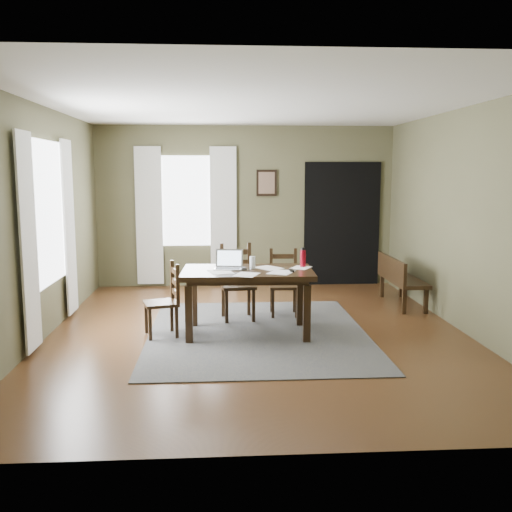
{
  "coord_description": "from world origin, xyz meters",
  "views": [
    {
      "loc": [
        -0.45,
        -6.66,
        1.93
      ],
      "look_at": [
        0.0,
        0.3,
        0.9
      ],
      "focal_mm": 40.0,
      "sensor_mm": 36.0,
      "label": 1
    }
  ],
  "objects": [
    {
      "name": "rug",
      "position": [
        0.0,
        0.0,
        0.01
      ],
      "size": [
        2.6,
        3.2,
        0.01
      ],
      "color": "#404040",
      "rests_on": "ground"
    },
    {
      "name": "tv_remote",
      "position": [
        0.39,
        -0.15,
        0.79
      ],
      "size": [
        0.05,
        0.17,
        0.02
      ],
      "primitive_type": "cube",
      "rotation": [
        0.0,
        0.0,
        -0.02
      ],
      "color": "black",
      "rests_on": "dining_table"
    },
    {
      "name": "curtain_left_near",
      "position": [
        -2.44,
        -0.62,
        1.2
      ],
      "size": [
        0.03,
        0.48,
        2.3
      ],
      "color": "silver",
      "rests_on": "ground"
    },
    {
      "name": "paper_d",
      "position": [
        0.53,
        0.09,
        0.78
      ],
      "size": [
        0.31,
        0.33,
        0.0
      ],
      "primitive_type": "cube",
      "rotation": [
        0.0,
        0.0,
        -0.51
      ],
      "color": "white",
      "rests_on": "dining_table"
    },
    {
      "name": "framed_picture",
      "position": [
        0.35,
        2.97,
        1.75
      ],
      "size": [
        0.34,
        0.03,
        0.44
      ],
      "color": "black",
      "rests_on": "ground"
    },
    {
      "name": "chair_end",
      "position": [
        -1.1,
        -0.05,
        0.43
      ],
      "size": [
        0.47,
        0.47,
        0.87
      ],
      "rotation": [
        0.0,
        0.0,
        -1.3
      ],
      "color": "black",
      "rests_on": "rug"
    },
    {
      "name": "room_shell",
      "position": [
        0.0,
        0.0,
        1.8
      ],
      "size": [
        5.02,
        6.02,
        2.71
      ],
      "color": "brown",
      "rests_on": "ground"
    },
    {
      "name": "window_back",
      "position": [
        -1.0,
        2.97,
        1.45
      ],
      "size": [
        1.0,
        0.01,
        1.5
      ],
      "color": "white",
      "rests_on": "ground"
    },
    {
      "name": "paper_a",
      "position": [
        -0.44,
        -0.15,
        0.78
      ],
      "size": [
        0.32,
        0.38,
        0.0
      ],
      "primitive_type": "cube",
      "rotation": [
        0.0,
        0.0,
        0.24
      ],
      "color": "white",
      "rests_on": "dining_table"
    },
    {
      "name": "window_left",
      "position": [
        -2.47,
        0.2,
        1.45
      ],
      "size": [
        0.01,
        1.3,
        1.7
      ],
      "color": "white",
      "rests_on": "ground"
    },
    {
      "name": "curtain_left_far",
      "position": [
        -2.44,
        1.02,
        1.2
      ],
      "size": [
        0.03,
        0.48,
        2.3
      ],
      "color": "silver",
      "rests_on": "ground"
    },
    {
      "name": "paper_e",
      "position": [
        -0.15,
        -0.35,
        0.78
      ],
      "size": [
        0.34,
        0.38,
        0.0
      ],
      "primitive_type": "cube",
      "rotation": [
        0.0,
        0.0,
        -0.38
      ],
      "color": "white",
      "rests_on": "dining_table"
    },
    {
      "name": "curtain_back_right",
      "position": [
        -0.38,
        2.94,
        1.2
      ],
      "size": [
        0.44,
        0.03,
        2.3
      ],
      "color": "silver",
      "rests_on": "ground"
    },
    {
      "name": "doorway_back",
      "position": [
        1.65,
        2.97,
        1.05
      ],
      "size": [
        1.3,
        0.03,
        2.1
      ],
      "color": "black",
      "rests_on": "ground"
    },
    {
      "name": "curtain_back_left",
      "position": [
        -1.62,
        2.94,
        1.2
      ],
      "size": [
        0.44,
        0.03,
        2.3
      ],
      "color": "silver",
      "rests_on": "ground"
    },
    {
      "name": "laptop",
      "position": [
        -0.34,
        0.08,
        0.84
      ],
      "size": [
        0.36,
        0.31,
        0.23
      ],
      "rotation": [
        0.0,
        0.0,
        -0.15
      ],
      "color": "#B7B7BC",
      "rests_on": "dining_table"
    },
    {
      "name": "paper_b",
      "position": [
        0.26,
        -0.22,
        0.78
      ],
      "size": [
        0.37,
        0.4,
        0.0
      ],
      "primitive_type": "cube",
      "rotation": [
        0.0,
        0.0,
        -0.46
      ],
      "color": "white",
      "rests_on": "dining_table"
    },
    {
      "name": "ground",
      "position": [
        0.0,
        0.0,
        -0.01
      ],
      "size": [
        5.0,
        6.0,
        0.01
      ],
      "color": "#492C16"
    },
    {
      "name": "computer_mouse",
      "position": [
        -0.17,
        -0.02,
        0.8
      ],
      "size": [
        0.07,
        0.1,
        0.03
      ],
      "primitive_type": "cube",
      "rotation": [
        0.0,
        0.0,
        0.12
      ],
      "color": "#3F3F42",
      "rests_on": "dining_table"
    },
    {
      "name": "paper_c",
      "position": [
        0.14,
        0.09,
        0.78
      ],
      "size": [
        0.39,
        0.4,
        0.0
      ],
      "primitive_type": "cube",
      "rotation": [
        0.0,
        0.0,
        0.67
      ],
      "color": "white",
      "rests_on": "dining_table"
    },
    {
      "name": "bench",
      "position": [
        2.16,
        1.36,
        0.42
      ],
      "size": [
        0.4,
        1.25,
        0.71
      ],
      "rotation": [
        0.0,
        0.0,
        1.57
      ],
      "color": "black",
      "rests_on": "ground"
    },
    {
      "name": "dining_table",
      "position": [
        -0.12,
        -0.02,
        0.69
      ],
      "size": [
        1.57,
        0.98,
        0.77
      ],
      "rotation": [
        0.0,
        0.0,
        -0.04
      ],
      "color": "black",
      "rests_on": "rug"
    },
    {
      "name": "water_bottle",
      "position": [
        0.56,
        0.15,
        0.89
      ],
      "size": [
        0.09,
        0.09,
        0.24
      ],
      "rotation": [
        0.0,
        0.0,
        -0.34
      ],
      "color": "#A20C1E",
      "rests_on": "dining_table"
    },
    {
      "name": "chair_back_left",
      "position": [
        -0.22,
        0.71,
        0.49
      ],
      "size": [
        0.48,
        0.48,
        0.99
      ],
      "rotation": [
        0.0,
        0.0,
        0.12
      ],
      "color": "black",
      "rests_on": "rug"
    },
    {
      "name": "drinking_glass",
      "position": [
        -0.06,
        0.05,
        0.86
      ],
      "size": [
        0.09,
        0.09,
        0.15
      ],
      "primitive_type": "cylinder",
      "rotation": [
        0.0,
        0.0,
        -0.35
      ],
      "color": "silver",
      "rests_on": "dining_table"
    },
    {
      "name": "chair_back_right",
      "position": [
        0.41,
        0.87,
        0.44
      ],
      "size": [
        0.4,
        0.41,
        0.89
      ],
      "rotation": [
        0.0,
        0.0,
        -0.04
      ],
      "color": "black",
      "rests_on": "rug"
    }
  ]
}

